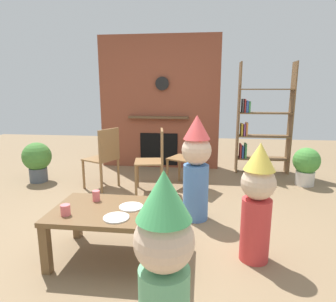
# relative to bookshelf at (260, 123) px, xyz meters

# --- Properties ---
(ground_plane) EXTENTS (12.00, 12.00, 0.00)m
(ground_plane) POSITION_rel_bookshelf_xyz_m (-1.51, -2.40, -0.88)
(ground_plane) COLOR #846B4C
(brick_fireplace_feature) EXTENTS (2.20, 0.28, 2.40)m
(brick_fireplace_feature) POSITION_rel_bookshelf_xyz_m (-1.79, 0.20, 0.32)
(brick_fireplace_feature) COLOR brown
(brick_fireplace_feature) RESTS_ON ground_plane
(bookshelf) EXTENTS (0.90, 0.28, 1.90)m
(bookshelf) POSITION_rel_bookshelf_xyz_m (0.00, 0.00, 0.00)
(bookshelf) COLOR brown
(bookshelf) RESTS_ON ground_plane
(coffee_table) EXTENTS (1.07, 0.67, 0.45)m
(coffee_table) POSITION_rel_bookshelf_xyz_m (-1.71, -2.92, -0.50)
(coffee_table) COLOR brown
(coffee_table) RESTS_ON ground_plane
(paper_cup_near_left) EXTENTS (0.08, 0.08, 0.09)m
(paper_cup_near_left) POSITION_rel_bookshelf_xyz_m (-2.07, -3.08, -0.38)
(paper_cup_near_left) COLOR #E5666B
(paper_cup_near_left) RESTS_ON coffee_table
(paper_cup_near_right) EXTENTS (0.07, 0.07, 0.10)m
(paper_cup_near_right) POSITION_rel_bookshelf_xyz_m (-1.93, -2.76, -0.38)
(paper_cup_near_right) COLOR #E5666B
(paper_cup_near_right) RESTS_ON coffee_table
(paper_cup_center) EXTENTS (0.07, 0.07, 0.10)m
(paper_cup_center) POSITION_rel_bookshelf_xyz_m (-1.30, -2.83, -0.38)
(paper_cup_center) COLOR #8CD18C
(paper_cup_center) RESTS_ON coffee_table
(paper_plate_front) EXTENTS (0.21, 0.21, 0.01)m
(paper_plate_front) POSITION_rel_bookshelf_xyz_m (-1.58, -2.87, -0.42)
(paper_plate_front) COLOR white
(paper_plate_front) RESTS_ON coffee_table
(paper_plate_rear) EXTENTS (0.21, 0.21, 0.01)m
(paper_plate_rear) POSITION_rel_bookshelf_xyz_m (-1.64, -3.10, -0.42)
(paper_plate_rear) COLOR white
(paper_plate_rear) RESTS_ON coffee_table
(birthday_cake_slice) EXTENTS (0.10, 0.10, 0.07)m
(birthday_cake_slice) POSITION_rel_bookshelf_xyz_m (-1.25, -2.99, -0.39)
(birthday_cake_slice) COLOR pink
(birthday_cake_slice) RESTS_ON coffee_table
(table_fork) EXTENTS (0.14, 0.08, 0.01)m
(table_fork) POSITION_rel_bookshelf_xyz_m (-1.40, -2.95, -0.42)
(table_fork) COLOR silver
(table_fork) RESTS_ON coffee_table
(child_with_cone_hat) EXTENTS (0.30, 0.30, 1.09)m
(child_with_cone_hat) POSITION_rel_bookshelf_xyz_m (-1.15, -3.90, -0.30)
(child_with_cone_hat) COLOR #66B27F
(child_with_cone_hat) RESTS_ON ground_plane
(child_in_pink) EXTENTS (0.29, 0.29, 1.03)m
(child_in_pink) POSITION_rel_bookshelf_xyz_m (-0.51, -2.82, -0.33)
(child_in_pink) COLOR #D13838
(child_in_pink) RESTS_ON ground_plane
(child_by_the_chairs) EXTENTS (0.33, 0.33, 1.18)m
(child_by_the_chairs) POSITION_rel_bookshelf_xyz_m (-1.04, -2.05, -0.25)
(child_by_the_chairs) COLOR #4C7FC6
(child_by_the_chairs) RESTS_ON ground_plane
(dining_chair_left) EXTENTS (0.53, 0.53, 0.90)m
(dining_chair_left) POSITION_rel_bookshelf_xyz_m (-2.39, -1.18, -0.37)
(dining_chair_left) COLOR olive
(dining_chair_left) RESTS_ON ground_plane
(dining_chair_middle) EXTENTS (0.46, 0.46, 0.90)m
(dining_chair_middle) POSITION_rel_bookshelf_xyz_m (-1.64, -1.20, -0.37)
(dining_chair_middle) COLOR olive
(dining_chair_middle) RESTS_ON ground_plane
(dining_chair_right) EXTENTS (0.53, 0.53, 0.90)m
(dining_chair_right) POSITION_rel_bookshelf_xyz_m (-1.16, -0.99, -0.37)
(dining_chair_right) COLOR olive
(dining_chair_right) RESTS_ON ground_plane
(potted_plant_tall) EXTENTS (0.40, 0.40, 0.58)m
(potted_plant_tall) POSITION_rel_bookshelf_xyz_m (0.61, -0.66, -0.55)
(potted_plant_tall) COLOR beige
(potted_plant_tall) RESTS_ON ground_plane
(potted_plant_short) EXTENTS (0.44, 0.44, 0.63)m
(potted_plant_short) POSITION_rel_bookshelf_xyz_m (-3.57, -0.99, -0.51)
(potted_plant_short) COLOR #4C5660
(potted_plant_short) RESTS_ON ground_plane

